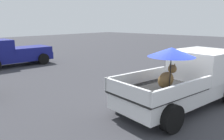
# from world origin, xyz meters

# --- Properties ---
(ground_plane) EXTENTS (80.00, 80.00, 0.00)m
(ground_plane) POSITION_xyz_m (0.00, 0.00, 0.00)
(ground_plane) COLOR #38383D
(pickup_truck_main) EXTENTS (5.29, 2.93, 2.19)m
(pickup_truck_main) POSITION_xyz_m (0.42, -0.09, 0.98)
(pickup_truck_main) COLOR black
(pickup_truck_main) RESTS_ON ground
(pickup_truck_red) EXTENTS (4.94, 2.51, 1.80)m
(pickup_truck_red) POSITION_xyz_m (-0.43, 11.82, 0.87)
(pickup_truck_red) COLOR black
(pickup_truck_red) RESTS_ON ground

